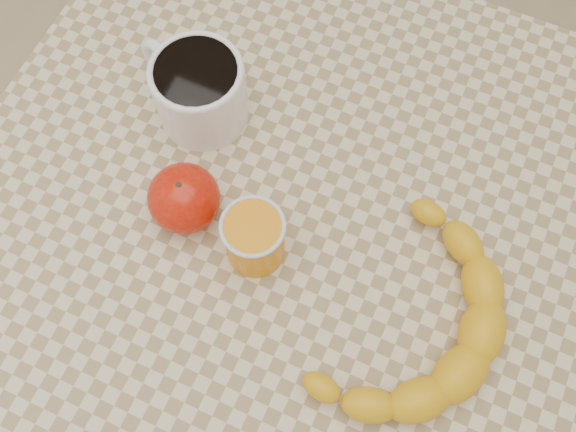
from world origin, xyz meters
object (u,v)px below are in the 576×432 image
at_px(coffee_mug, 198,89).
at_px(orange_juice_glass, 254,238).
at_px(table, 288,247).
at_px(apple, 184,198).
at_px(banana, 413,324).

xyz_separation_m(coffee_mug, orange_juice_glass, (0.14, -0.14, -0.01)).
height_order(table, apple, apple).
bearing_deg(apple, coffee_mug, 109.85).
height_order(table, orange_juice_glass, orange_juice_glass).
xyz_separation_m(table, coffee_mug, (-0.16, 0.09, 0.14)).
distance_m(table, orange_juice_glass, 0.14).
bearing_deg(table, orange_juice_glass, -112.23).
bearing_deg(banana, apple, -166.12).
height_order(coffee_mug, orange_juice_glass, coffee_mug).
bearing_deg(orange_juice_glass, coffee_mug, 134.86).
height_order(orange_juice_glass, banana, orange_juice_glass).
distance_m(orange_juice_glass, apple, 0.09).
relative_size(coffee_mug, banana, 0.46).
xyz_separation_m(coffee_mug, apple, (0.05, -0.13, -0.01)).
relative_size(table, orange_juice_glass, 9.81).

